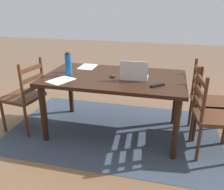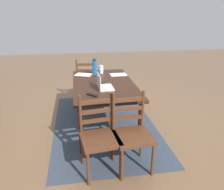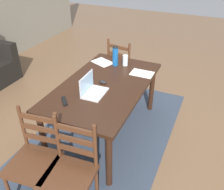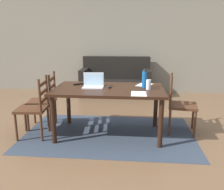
% 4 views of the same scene
% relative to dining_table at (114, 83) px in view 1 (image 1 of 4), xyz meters
% --- Properties ---
extents(ground_plane, '(14.00, 14.00, 0.00)m').
position_rel_dining_table_xyz_m(ground_plane, '(0.00, 0.00, -0.67)').
color(ground_plane, brown).
extents(area_rug, '(2.70, 1.69, 0.01)m').
position_rel_dining_table_xyz_m(area_rug, '(0.00, 0.00, -0.67)').
color(area_rug, '#333D4C').
rests_on(area_rug, ground).
extents(dining_table, '(1.70, 0.98, 0.76)m').
position_rel_dining_table_xyz_m(dining_table, '(0.00, 0.00, 0.00)').
color(dining_table, black).
rests_on(dining_table, ground).
extents(chair_right_far, '(0.50, 0.50, 0.95)m').
position_rel_dining_table_xyz_m(chair_right_far, '(1.14, 0.20, -0.21)').
color(chair_right_far, '#4C2B19').
rests_on(chair_right_far, ground).
extents(chair_left_near, '(0.47, 0.47, 0.95)m').
position_rel_dining_table_xyz_m(chair_left_near, '(-1.14, -0.19, -0.21)').
color(chair_left_near, '#4C2B19').
rests_on(chair_left_near, ground).
extents(chair_left_far, '(0.49, 0.49, 0.95)m').
position_rel_dining_table_xyz_m(chair_left_far, '(-1.14, 0.20, -0.21)').
color(chair_left_far, '#4C2B19').
rests_on(chair_left_far, ground).
extents(laptop, '(0.33, 0.23, 0.23)m').
position_rel_dining_table_xyz_m(laptop, '(-0.25, 0.04, 0.14)').
color(laptop, silver).
rests_on(laptop, dining_table).
extents(water_bottle, '(0.08, 0.08, 0.29)m').
position_rel_dining_table_xyz_m(water_bottle, '(0.55, 0.09, 0.24)').
color(water_bottle, '#145199').
rests_on(water_bottle, dining_table).
extents(drinking_glass, '(0.07, 0.07, 0.15)m').
position_rel_dining_table_xyz_m(drinking_glass, '(0.60, -0.03, 0.16)').
color(drinking_glass, silver).
rests_on(drinking_glass, dining_table).
extents(computer_mouse, '(0.07, 0.11, 0.03)m').
position_rel_dining_table_xyz_m(computer_mouse, '(0.01, 0.03, 0.10)').
color(computer_mouse, black).
rests_on(computer_mouse, dining_table).
extents(tv_remote, '(0.15, 0.15, 0.02)m').
position_rel_dining_table_xyz_m(tv_remote, '(-0.54, 0.23, 0.10)').
color(tv_remote, black).
rests_on(tv_remote, dining_table).
extents(paper_stack_left, '(0.31, 0.35, 0.00)m').
position_rel_dining_table_xyz_m(paper_stack_left, '(0.56, 0.30, 0.09)').
color(paper_stack_left, white).
rests_on(paper_stack_left, dining_table).
extents(paper_stack_right, '(0.21, 0.30, 0.00)m').
position_rel_dining_table_xyz_m(paper_stack_right, '(0.46, -0.33, 0.09)').
color(paper_stack_right, white).
rests_on(paper_stack_right, dining_table).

